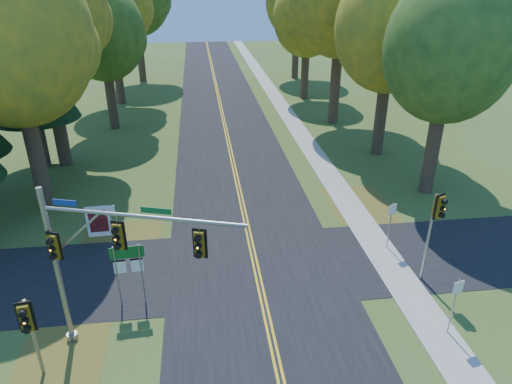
{
  "coord_description": "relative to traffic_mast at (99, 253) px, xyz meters",
  "views": [
    {
      "loc": [
        -2.21,
        -15.4,
        12.21
      ],
      "look_at": [
        0.18,
        3.27,
        3.2
      ],
      "focal_mm": 32.0,
      "sensor_mm": 36.0,
      "label": 1
    }
  ],
  "objects": [
    {
      "name": "ground",
      "position": [
        5.71,
        2.32,
        -3.99
      ],
      "size": [
        160.0,
        160.0,
        0.0
      ],
      "primitive_type": "plane",
      "color": "#3F531D",
      "rests_on": "ground"
    },
    {
      "name": "road_main",
      "position": [
        5.71,
        2.32,
        -3.98
      ],
      "size": [
        8.0,
        160.0,
        0.02
      ],
      "primitive_type": "cube",
      "color": "black",
      "rests_on": "ground"
    },
    {
      "name": "road_cross",
      "position": [
        5.71,
        4.32,
        -3.98
      ],
      "size": [
        60.0,
        6.0,
        0.02
      ],
      "primitive_type": "cube",
      "color": "black",
      "rests_on": "ground"
    },
    {
      "name": "centerline_left",
      "position": [
        5.61,
        2.32,
        -3.97
      ],
      "size": [
        0.1,
        160.0,
        0.01
      ],
      "primitive_type": "cube",
      "color": "gold",
      "rests_on": "road_main"
    },
    {
      "name": "centerline_right",
      "position": [
        5.81,
        2.32,
        -3.97
      ],
      "size": [
        0.1,
        160.0,
        0.01
      ],
      "primitive_type": "cube",
      "color": "gold",
      "rests_on": "road_main"
    },
    {
      "name": "sidewalk_east",
      "position": [
        11.91,
        2.32,
        -3.96
      ],
      "size": [
        1.6,
        160.0,
        0.06
      ],
      "primitive_type": "cube",
      "color": "#9E998E",
      "rests_on": "ground"
    },
    {
      "name": "leaf_patch_w_near",
      "position": [
        -0.79,
        6.32,
        -3.99
      ],
      "size": [
        4.0,
        6.0,
        0.0
      ],
      "primitive_type": "cube",
      "color": "brown",
      "rests_on": "ground"
    },
    {
      "name": "leaf_patch_e",
      "position": [
        12.51,
        8.32,
        -3.99
      ],
      "size": [
        3.5,
        8.0,
        0.0
      ],
      "primitive_type": "cube",
      "color": "brown",
      "rests_on": "ground"
    },
    {
      "name": "leaf_patch_w_far",
      "position": [
        -1.79,
        -0.68,
        -3.99
      ],
      "size": [
        3.0,
        5.0,
        0.0
      ],
      "primitive_type": "cube",
      "color": "brown",
      "rests_on": "ground"
    },
    {
      "name": "tree_w_a",
      "position": [
        -5.41,
        11.7,
        5.49
      ],
      "size": [
        8.0,
        8.0,
        14.15
      ],
      "color": "#38281C",
      "rests_on": "ground"
    },
    {
      "name": "tree_e_a",
      "position": [
        17.28,
        11.09,
        4.54
      ],
      "size": [
        7.2,
        7.2,
        12.73
      ],
      "color": "#38281C",
      "rests_on": "ground"
    },
    {
      "name": "tree_w_b",
      "position": [
        -6.01,
        18.61,
        6.37
      ],
      "size": [
        8.6,
        8.6,
        15.38
      ],
      "color": "#38281C",
      "rests_on": "ground"
    },
    {
      "name": "tree_e_b",
      "position": [
        16.68,
        17.9,
        4.9
      ],
      "size": [
        7.6,
        7.6,
        13.33
      ],
      "color": "#38281C",
      "rests_on": "ground"
    },
    {
      "name": "tree_w_c",
      "position": [
        -3.82,
        26.79,
        3.95
      ],
      "size": [
        6.8,
        6.8,
        11.91
      ],
      "color": "#38281C",
      "rests_on": "ground"
    },
    {
      "name": "tree_w_d",
      "position": [
        -4.41,
        35.51,
        5.79
      ],
      "size": [
        8.2,
        8.2,
        14.56
      ],
      "color": "#38281C",
      "rests_on": "ground"
    },
    {
      "name": "tree_e_d",
      "position": [
        14.98,
        35.19,
        4.25
      ],
      "size": [
        7.0,
        7.0,
        12.32
      ],
      "color": "#38281C",
      "rests_on": "ground"
    },
    {
      "name": "tree_e_e",
      "position": [
        16.19,
        45.9,
        5.2
      ],
      "size": [
        7.8,
        7.8,
        13.74
      ],
      "color": "#38281C",
      "rests_on": "ground"
    },
    {
      "name": "pine_c",
      "position": [
        -7.29,
        18.32,
        5.7
      ],
      "size": [
        5.6,
        5.6,
        20.56
      ],
      "color": "#38281C",
      "rests_on": "ground"
    },
    {
      "name": "traffic_mast",
      "position": [
        0.0,
        0.0,
        0.0
      ],
      "size": [
        6.56,
        2.25,
        6.21
      ],
      "rotation": [
        0.0,
        0.0,
        -0.31
      ],
      "color": "gray",
      "rests_on": "ground"
    },
    {
      "name": "east_signal_pole",
      "position": [
        12.92,
        2.27,
        -0.75
      ],
      "size": [
        0.47,
        0.57,
        4.28
      ],
      "rotation": [
        0.0,
        0.0,
        0.4
      ],
      "color": "#94969D",
      "rests_on": "ground"
    },
    {
      "name": "ped_signal_pole",
      "position": [
        -2.18,
        -1.19,
        -1.62
      ],
      "size": [
        0.5,
        0.58,
        3.19
      ],
      "rotation": [
        0.0,
        0.0,
        0.14
      ],
      "color": "gray",
      "rests_on": "ground"
    },
    {
      "name": "route_sign_cluster",
      "position": [
        0.43,
        2.29,
        -2.0
      ],
      "size": [
        1.32,
        0.15,
        2.83
      ],
      "rotation": [
        0.0,
        0.0,
        0.06
      ],
      "color": "gray",
      "rests_on": "ground"
    },
    {
      "name": "info_kiosk",
      "position": [
        -1.87,
        8.07,
        -3.17
      ],
      "size": [
        1.2,
        0.23,
        1.66
      ],
      "rotation": [
        0.0,
        0.0,
        0.04
      ],
      "color": "white",
      "rests_on": "ground"
    },
    {
      "name": "reg_sign_e_north",
      "position": [
        12.33,
        5.04,
        -2.29
      ],
      "size": [
        0.45,
        0.22,
        2.49
      ],
      "rotation": [
        0.0,
        0.0,
        0.4
      ],
      "color": "gray",
      "rests_on": "ground"
    },
    {
      "name": "reg_sign_e_south",
      "position": [
        12.32,
        -0.92,
        -2.3
      ],
      "size": [
        0.46,
        0.16,
        2.47
      ],
      "rotation": [
        0.0,
        0.0,
        0.27
      ],
      "color": "gray",
      "rests_on": "ground"
    },
    {
      "name": "reg_sign_w",
      "position": [
        -0.96,
        6.79,
        -2.36
      ],
      "size": [
        0.45,
        0.13,
        2.39
      ],
      "rotation": [
        0.0,
        0.0,
        0.21
      ],
      "color": "gray",
      "rests_on": "ground"
    }
  ]
}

